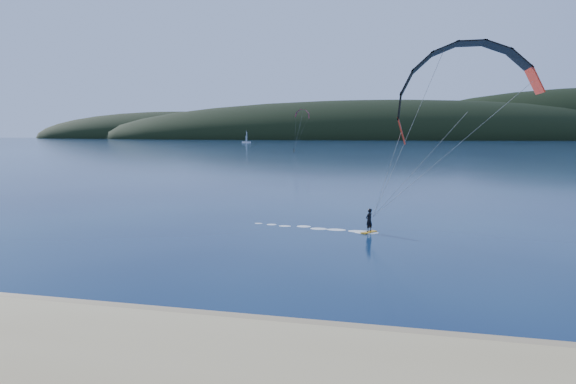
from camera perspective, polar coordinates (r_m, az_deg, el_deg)
The scene contains 6 objects.
ground at distance 19.49m, azimuth -20.84°, elevation -17.84°, with size 1800.00×1800.00×0.00m, color #071336.
wet_sand at distance 23.02m, azimuth -14.36°, elevation -13.60°, with size 220.00×2.50×0.10m.
headland at distance 759.93m, azimuth 12.81°, elevation 5.85°, with size 1200.00×310.00×140.00m.
kitesurfer_near at distance 34.72m, azimuth 19.13°, elevation 8.13°, with size 22.11×9.04×13.50m.
kitesurfer_far at distance 224.67m, azimuth 1.61°, elevation 8.45°, with size 8.91×7.71×17.34m.
sailboat at distance 438.53m, azimuth -4.72°, elevation 5.66°, with size 7.76×4.97×10.99m.
Camera 1 is at (10.27, -14.54, 7.92)m, focal length 31.49 mm.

